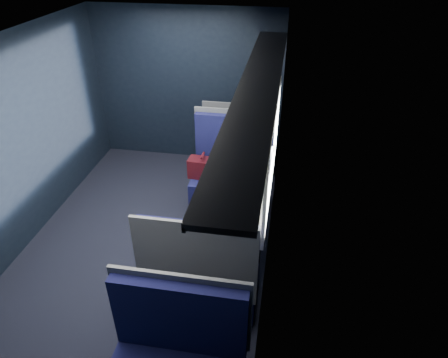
% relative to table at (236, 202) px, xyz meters
% --- Properties ---
extents(ground, '(2.80, 4.20, 0.01)m').
position_rel_table_xyz_m(ground, '(-1.03, 0.00, -0.67)').
color(ground, black).
extents(room_shell, '(3.00, 4.40, 2.40)m').
position_rel_table_xyz_m(room_shell, '(-1.01, 0.00, 0.81)').
color(room_shell, black).
rests_on(room_shell, ground).
extents(table, '(0.62, 1.00, 0.74)m').
position_rel_table_xyz_m(table, '(0.00, 0.00, 0.00)').
color(table, '#54565E').
rests_on(table, ground).
extents(seat_bay_near, '(1.06, 0.62, 1.26)m').
position_rel_table_xyz_m(seat_bay_near, '(-0.20, 0.87, -0.24)').
color(seat_bay_near, '#0C0C37').
rests_on(seat_bay_near, ground).
extents(seat_bay_far, '(1.04, 0.62, 1.26)m').
position_rel_table_xyz_m(seat_bay_far, '(-0.18, -0.87, -0.25)').
color(seat_bay_far, '#0C0C37').
rests_on(seat_bay_far, ground).
extents(seat_row_front, '(1.04, 0.51, 1.16)m').
position_rel_table_xyz_m(seat_row_front, '(-0.18, 1.80, -0.25)').
color(seat_row_front, '#0C0C37').
rests_on(seat_row_front, ground).
extents(man, '(0.53, 0.56, 1.32)m').
position_rel_table_xyz_m(man, '(0.07, 0.70, 0.06)').
color(man, black).
rests_on(man, ground).
extents(woman, '(0.53, 0.56, 1.32)m').
position_rel_table_xyz_m(woman, '(0.07, -0.71, 0.06)').
color(woman, black).
rests_on(woman, ground).
extents(papers, '(0.70, 0.88, 0.01)m').
position_rel_table_xyz_m(papers, '(-0.06, -0.10, 0.08)').
color(papers, white).
rests_on(papers, table).
extents(laptop, '(0.24, 0.30, 0.21)m').
position_rel_table_xyz_m(laptop, '(0.18, 0.10, 0.13)').
color(laptop, silver).
rests_on(laptop, table).
extents(bottle_small, '(0.07, 0.07, 0.24)m').
position_rel_table_xyz_m(bottle_small, '(0.19, 0.33, 0.18)').
color(bottle_small, silver).
rests_on(bottle_small, table).
extents(cup, '(0.08, 0.08, 0.10)m').
position_rel_table_xyz_m(cup, '(0.27, 0.35, 0.13)').
color(cup, white).
rests_on(cup, table).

